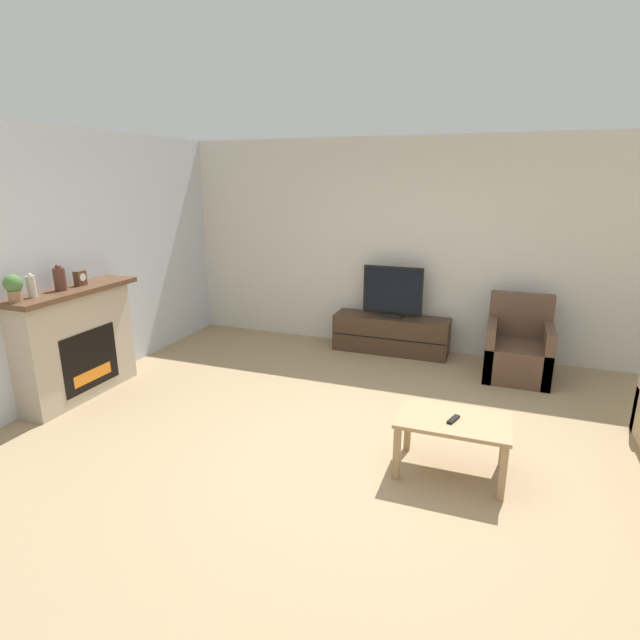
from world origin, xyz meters
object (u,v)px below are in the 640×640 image
at_px(fireplace, 76,342).
at_px(tv, 393,293).
at_px(mantel_vase_left, 31,286).
at_px(tv_stand, 391,334).
at_px(mantel_clock, 80,278).
at_px(potted_plant, 13,287).
at_px(mantel_vase_centre_left, 60,278).
at_px(coffee_table, 453,427).
at_px(armchair, 518,351).
at_px(remote, 453,419).

distance_m(fireplace, tv, 3.68).
xyz_separation_m(mantel_vase_left, tv_stand, (2.72, 2.88, -1.02)).
height_order(mantel_clock, tv, mantel_clock).
bearing_deg(fireplace, potted_plant, -88.38).
relative_size(mantel_vase_centre_left, coffee_table, 0.31).
bearing_deg(fireplace, armchair, 26.87).
relative_size(mantel_vase_left, tv, 0.30).
height_order(mantel_vase_centre_left, potted_plant, mantel_vase_centre_left).
relative_size(fireplace, mantel_vase_left, 6.18).
relative_size(armchair, remote, 5.91).
xyz_separation_m(mantel_clock, remote, (3.77, -0.30, -0.75)).
bearing_deg(tv_stand, mantel_vase_centre_left, -136.68).
height_order(mantel_clock, remote, mantel_clock).
distance_m(mantel_vase_centre_left, coffee_table, 3.87).
distance_m(mantel_vase_centre_left, tv_stand, 3.88).
height_order(potted_plant, remote, potted_plant).
xyz_separation_m(fireplace, armchair, (4.27, 2.16, -0.29)).
xyz_separation_m(potted_plant, tv, (2.72, 3.05, -0.51)).
bearing_deg(coffee_table, mantel_clock, 175.94).
distance_m(mantel_clock, potted_plant, 0.74).
xyz_separation_m(fireplace, mantel_clock, (0.02, 0.14, 0.64)).
height_order(armchair, remote, armchair).
bearing_deg(potted_plant, fireplace, 91.62).
relative_size(tv_stand, remote, 9.53).
bearing_deg(mantel_clock, mantel_vase_centre_left, -90.18).
xyz_separation_m(tv_stand, remote, (1.05, -2.62, 0.23)).
distance_m(fireplace, potted_plant, 0.92).
bearing_deg(fireplace, tv_stand, 41.95).
xyz_separation_m(mantel_vase_centre_left, tv_stand, (2.72, 2.56, -1.03)).
xyz_separation_m(fireplace, mantel_vase_left, (0.02, -0.42, 0.67)).
bearing_deg(armchair, coffee_table, -102.04).
bearing_deg(tv_stand, potted_plant, -131.67).
bearing_deg(tv_stand, tv, -90.00).
distance_m(tv_stand, armchair, 1.56).
bearing_deg(armchair, tv_stand, 169.12).
height_order(mantel_vase_left, tv_stand, mantel_vase_left).
distance_m(mantel_clock, remote, 3.85).
height_order(mantel_vase_centre_left, armchair, mantel_vase_centre_left).
xyz_separation_m(mantel_vase_centre_left, mantel_clock, (0.00, 0.25, -0.04)).
distance_m(fireplace, mantel_clock, 0.66).
distance_m(fireplace, coffee_table, 3.79).
distance_m(tv_stand, coffee_table, 2.79).
height_order(coffee_table, remote, remote).
bearing_deg(mantel_clock, remote, -4.60).
bearing_deg(fireplace, tv, 41.93).
bearing_deg(tv, potted_plant, -131.69).
height_order(tv, armchair, tv).
relative_size(potted_plant, armchair, 0.27).
distance_m(mantel_clock, tv, 3.60).
relative_size(mantel_clock, tv, 0.20).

